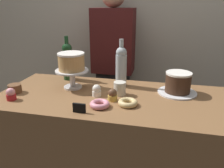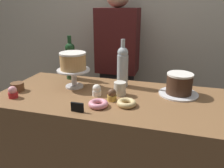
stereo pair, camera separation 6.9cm
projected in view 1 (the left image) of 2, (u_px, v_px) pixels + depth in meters
name	position (u px, v px, depth m)	size (l,w,h in m)	color
back_wall	(134.00, 19.00, 2.09)	(6.00, 0.05, 2.60)	#BCB7A8
display_counter	(112.00, 155.00, 1.55)	(1.44, 0.66, 0.89)	brown
cake_stand_pedestal	(72.00, 76.00, 1.51)	(0.22, 0.22, 0.13)	silver
white_layer_cake	(71.00, 61.00, 1.48)	(0.18, 0.18, 0.11)	tan
silver_serving_platter	(177.00, 92.00, 1.45)	(0.25, 0.25, 0.01)	white
chocolate_round_cake	(178.00, 82.00, 1.42)	(0.16, 0.16, 0.13)	#3D2619
wine_bottle_green	(68.00, 61.00, 1.67)	(0.08, 0.08, 0.33)	#193D1E
wine_bottle_clear	(121.00, 66.00, 1.53)	(0.08, 0.08, 0.33)	#B2BCC1
cupcake_chocolate	(113.00, 95.00, 1.33)	(0.06, 0.06, 0.07)	gold
cupcake_strawberry	(11.00, 94.00, 1.34)	(0.06, 0.06, 0.07)	red
cupcake_vanilla	(97.00, 91.00, 1.40)	(0.06, 0.06, 0.07)	white
donut_glazed	(128.00, 103.00, 1.27)	(0.11, 0.11, 0.03)	#E0C17F
donut_pink	(100.00, 104.00, 1.25)	(0.11, 0.11, 0.03)	pink
cookie_stack	(15.00, 89.00, 1.45)	(0.08, 0.08, 0.05)	brown
price_sign_chalkboard	(79.00, 108.00, 1.18)	(0.07, 0.01, 0.05)	black
coffee_cup_ceramic	(120.00, 88.00, 1.41)	(0.08, 0.08, 0.08)	silver
barista_figure	(113.00, 72.00, 2.06)	(0.36, 0.22, 1.60)	black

